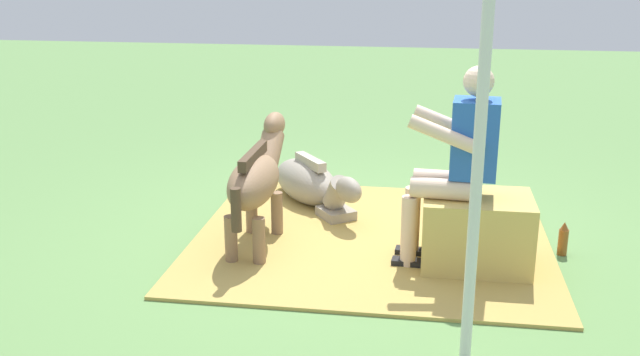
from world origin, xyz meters
The scene contains 8 objects.
ground_plane centered at (0.00, 0.00, 0.00)m, with size 24.00×24.00×0.00m, color #608C4C.
hay_patch centered at (-0.21, 0.02, 0.01)m, with size 2.65×2.46×0.02m, color tan.
hay_bale centered at (-0.96, 0.44, 0.26)m, with size 0.73×0.54×0.52m, color tan.
person_seated centered at (-0.79, 0.43, 0.78)m, with size 0.68×0.45×1.40m.
pony_standing centered at (0.61, 0.25, 0.53)m, with size 0.33×1.35×0.88m.
pony_lying centered at (0.37, -0.70, 0.19)m, with size 1.01×1.24×0.42m.
soda_bottle centered at (-1.60, 0.11, 0.12)m, with size 0.07×0.07×0.25m.
tent_pole_left centered at (-0.85, 1.65, 1.23)m, with size 0.06×0.06×2.46m, color silver.
Camera 1 is at (-0.59, 5.12, 2.08)m, focal length 40.37 mm.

